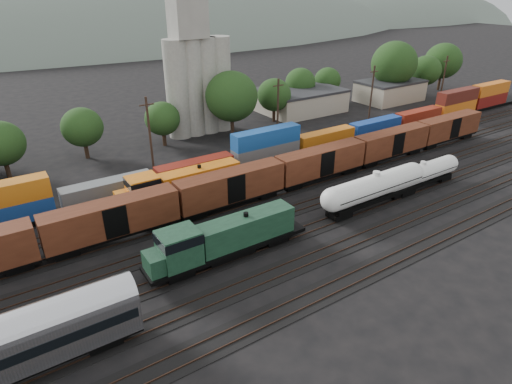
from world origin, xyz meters
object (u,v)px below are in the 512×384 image
tank_car_a (375,187)px  green_locomotive (220,239)px  orange_locomotive (178,185)px  grain_silo (198,75)px

tank_car_a → green_locomotive: bearing=-180.0°
green_locomotive → tank_car_a: (23.20, 0.00, -0.00)m
green_locomotive → orange_locomotive: size_ratio=0.98×
tank_car_a → grain_silo: bearing=96.9°
green_locomotive → orange_locomotive: bearing=82.5°
orange_locomotive → grain_silo: 31.86m
green_locomotive → orange_locomotive: 15.13m
grain_silo → green_locomotive: bearing=-114.0°
orange_locomotive → grain_silo: (16.29, 26.00, 8.56)m
green_locomotive → tank_car_a: size_ratio=1.03×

